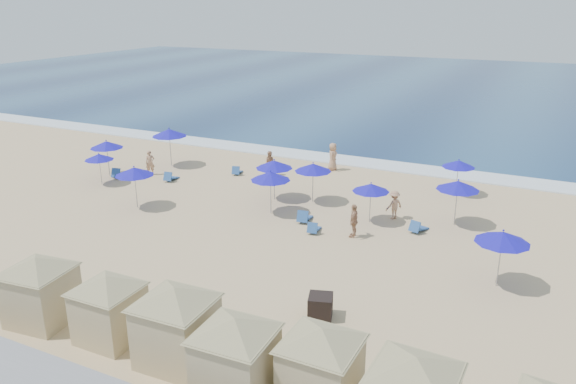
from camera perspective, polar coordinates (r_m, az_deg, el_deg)
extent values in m
plane|color=tan|center=(27.23, -3.84, -5.01)|extent=(160.00, 160.00, 0.00)
cube|color=navy|center=(78.32, 16.78, 10.06)|extent=(160.00, 80.00, 0.06)
cube|color=white|center=(40.60, 7.04, 3.07)|extent=(160.00, 2.50, 0.08)
cube|color=black|center=(20.92, 3.31, -11.53)|extent=(1.09, 1.09, 0.87)
cube|color=tan|center=(22.23, -23.79, -9.63)|extent=(2.20, 2.20, 2.01)
cube|color=#988D63|center=(21.80, -24.14, -7.30)|extent=(2.31, 2.31, 0.08)
pyramid|color=#988D63|center=(21.60, -24.32, -6.10)|extent=(4.38, 4.38, 0.50)
cube|color=tan|center=(20.38, -17.65, -11.71)|extent=(1.90, 1.90, 1.90)
cube|color=#988D63|center=(19.92, -17.92, -9.36)|extent=(1.99, 1.99, 0.08)
pyramid|color=#988D63|center=(19.71, -18.06, -8.14)|extent=(4.15, 4.15, 0.47)
cube|color=tan|center=(18.66, -11.21, -13.77)|extent=(2.18, 2.18, 2.12)
cube|color=#988D63|center=(18.12, -11.43, -10.95)|extent=(2.29, 2.29, 0.08)
pyramid|color=#988D63|center=(17.86, -11.54, -9.48)|extent=(4.64, 4.64, 0.53)
cube|color=tan|center=(17.10, -5.32, -16.99)|extent=(2.10, 2.10, 2.03)
cube|color=#988D63|center=(16.53, -5.43, -14.14)|extent=(2.20, 2.20, 0.08)
pyramid|color=#988D63|center=(16.26, -5.49, -12.63)|extent=(4.45, 4.45, 0.51)
cube|color=tan|center=(16.75, 3.34, -17.92)|extent=(2.01, 2.01, 1.98)
cube|color=#988D63|center=(16.18, 3.41, -15.12)|extent=(2.11, 2.11, 0.08)
pyramid|color=#988D63|center=(15.91, 3.44, -13.65)|extent=(4.33, 4.33, 0.49)
cube|color=#988D63|center=(15.28, 12.76, -17.59)|extent=(2.24, 2.24, 0.08)
pyramid|color=#988D63|center=(14.99, 12.91, -16.01)|extent=(4.49, 4.49, 0.51)
cylinder|color=#A5A8AD|center=(38.84, -17.79, 2.98)|extent=(0.05, 0.05, 1.93)
cone|color=#1610B0|center=(38.56, -17.96, 4.61)|extent=(2.13, 2.13, 0.46)
sphere|color=#1610B0|center=(38.50, -18.00, 5.01)|extent=(0.08, 0.08, 0.08)
cylinder|color=#A5A8AD|center=(37.20, -18.50, 1.98)|extent=(0.04, 0.04, 1.62)
cone|color=#1610B0|center=(36.95, -18.66, 3.40)|extent=(1.79, 1.79, 0.38)
sphere|color=#1610B0|center=(36.89, -18.70, 3.75)|extent=(0.07, 0.07, 0.07)
cylinder|color=#A5A8AD|center=(40.05, -11.85, 4.14)|extent=(0.06, 0.06, 2.17)
cone|color=#1610B0|center=(39.75, -11.97, 5.93)|extent=(2.40, 2.40, 0.51)
sphere|color=#1610B0|center=(39.68, -12.01, 6.37)|extent=(0.09, 0.09, 0.09)
cylinder|color=#A5A8AD|center=(32.33, -15.18, 0.10)|extent=(0.05, 0.05, 1.93)
cone|color=#1610B0|center=(32.00, -15.36, 2.04)|extent=(2.13, 2.13, 0.46)
sphere|color=#1610B0|center=(31.92, -15.40, 2.52)|extent=(0.08, 0.08, 0.08)
cylinder|color=#A5A8AD|center=(32.52, -1.40, 0.89)|extent=(0.05, 0.05, 1.94)
cone|color=#1610B0|center=(32.18, -1.41, 2.83)|extent=(2.14, 2.14, 0.46)
sphere|color=#1610B0|center=(32.10, -1.42, 3.32)|extent=(0.08, 0.08, 0.08)
cylinder|color=#A5A8AD|center=(30.32, -1.77, -0.44)|extent=(0.05, 0.05, 1.95)
cone|color=#1610B0|center=(29.96, -1.79, 1.64)|extent=(2.16, 2.16, 0.46)
sphere|color=#1610B0|center=(29.88, -1.79, 2.16)|extent=(0.08, 0.08, 0.08)
cylinder|color=#A5A8AD|center=(32.05, 2.53, 0.58)|extent=(0.05, 0.05, 1.90)
cone|color=#1610B0|center=(31.71, 2.56, 2.51)|extent=(2.10, 2.10, 0.45)
sphere|color=#1610B0|center=(31.63, 2.57, 2.99)|extent=(0.08, 0.08, 0.08)
cylinder|color=#A5A8AD|center=(29.46, 8.33, -1.45)|extent=(0.05, 0.05, 1.75)
cone|color=#1610B0|center=(29.12, 8.43, 0.45)|extent=(1.93, 1.93, 0.41)
sphere|color=#1610B0|center=(29.04, 8.45, 0.93)|extent=(0.07, 0.07, 0.07)
cylinder|color=#A5A8AD|center=(34.79, 16.78, 1.13)|extent=(0.05, 0.05, 1.75)
cone|color=#1610B0|center=(34.50, 16.95, 2.77)|extent=(1.94, 1.94, 0.42)
sphere|color=#1610B0|center=(34.43, 16.99, 3.17)|extent=(0.07, 0.07, 0.07)
cylinder|color=#A5A8AD|center=(30.00, 16.68, -1.46)|extent=(0.05, 0.05, 1.98)
cone|color=#1610B0|center=(29.62, 16.89, 0.66)|extent=(2.19, 2.19, 0.47)
sphere|color=#1610B0|center=(29.54, 16.94, 1.19)|extent=(0.08, 0.08, 0.08)
cylinder|color=#A5A8AD|center=(24.25, 20.65, -6.85)|extent=(0.05, 0.05, 1.98)
cone|color=#1610B0|center=(23.79, 20.97, -4.30)|extent=(2.18, 2.18, 0.47)
sphere|color=#1610B0|center=(23.68, 21.05, -3.67)|extent=(0.08, 0.08, 0.08)
cube|color=#295496|center=(38.56, -16.68, 1.74)|extent=(0.83, 1.33, 0.34)
cube|color=#295496|center=(38.06, -17.10, 1.87)|extent=(0.64, 0.45, 0.60)
cube|color=#295496|center=(37.02, -11.74, 1.43)|extent=(0.70, 1.22, 0.32)
cube|color=#295496|center=(36.55, -12.12, 1.56)|extent=(0.58, 0.39, 0.56)
cube|color=#295496|center=(37.75, -5.15, 2.09)|extent=(0.80, 1.19, 0.30)
cube|color=#295496|center=(37.27, -5.34, 2.21)|extent=(0.58, 0.43, 0.53)
cube|color=#295496|center=(29.63, 1.75, -2.60)|extent=(0.76, 1.30, 0.34)
cube|color=#295496|center=(29.08, 1.48, -2.50)|extent=(0.62, 0.42, 0.59)
cube|color=#295496|center=(28.29, 2.70, -3.72)|extent=(0.68, 1.15, 0.30)
cube|color=#295496|center=(27.81, 2.48, -3.65)|extent=(0.55, 0.37, 0.52)
cube|color=#295496|center=(29.06, 13.18, -3.58)|extent=(0.84, 1.25, 0.31)
cube|color=#295496|center=(28.58, 12.74, -3.44)|extent=(0.60, 0.45, 0.55)
imported|color=tan|center=(38.28, -13.83, 2.90)|extent=(0.70, 0.70, 1.64)
imported|color=tan|center=(37.04, -1.80, 2.92)|extent=(0.99, 0.91, 1.65)
imported|color=tan|center=(27.55, 6.71, -2.91)|extent=(0.47, 1.01, 1.69)
imported|color=tan|center=(30.17, 10.72, -1.28)|extent=(1.05, 1.16, 1.56)
imported|color=tan|center=(38.31, 4.56, 3.60)|extent=(0.74, 1.01, 1.89)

